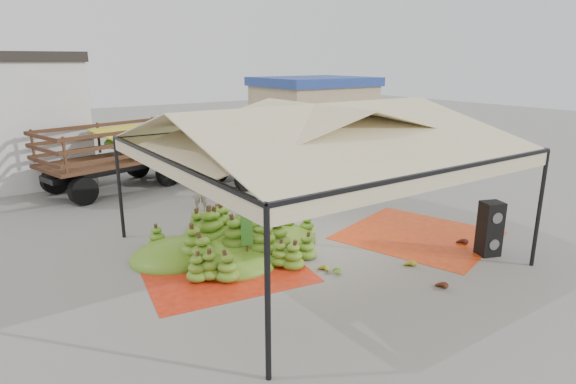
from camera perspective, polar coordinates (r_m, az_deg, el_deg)
ground at (r=13.43m, az=2.96°, el=-6.89°), size 90.00×90.00×0.00m
canopy_tent at (r=12.56m, az=3.17°, el=7.18°), size 8.10×8.10×4.00m
building_tan at (r=28.99m, az=3.02°, el=9.44°), size 6.30×5.30×4.10m
tarp_left at (r=12.48m, az=-7.81°, el=-8.80°), size 4.41×4.26×0.01m
tarp_right at (r=15.01m, az=15.18°, el=-4.96°), size 4.92×5.05×0.01m
banana_heap at (r=13.36m, az=-6.66°, el=-4.41°), size 6.17×5.38×1.17m
hand_yellow_a at (r=12.68m, az=14.21°, el=-8.25°), size 0.54×0.47×0.22m
hand_yellow_b at (r=12.11m, az=3.98°, el=-8.95°), size 0.47×0.39×0.21m
hand_red_a at (r=11.75m, az=17.58°, el=-10.48°), size 0.52×0.45×0.21m
hand_red_b at (r=14.58m, az=19.85°, el=-5.53°), size 0.50×0.41×0.22m
hand_green at (r=12.05m, az=5.37°, el=-9.12°), size 0.60×0.59×0.21m
hanging_bunches at (r=12.27m, az=4.10°, el=3.74°), size 3.24×0.24×0.20m
speaker_stack at (r=13.95m, az=22.82°, el=-4.02°), size 0.67×0.62×1.48m
banana_leaves at (r=12.79m, az=-4.08°, el=-8.11°), size 0.96×1.36×3.70m
vendor at (r=16.83m, az=-10.42°, el=0.22°), size 0.64×0.52×1.51m
truck_left at (r=21.19m, az=-16.69°, el=5.36°), size 8.08×4.41×2.63m
truck_right at (r=21.63m, az=-0.31°, el=5.66°), size 6.92×2.95×2.31m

